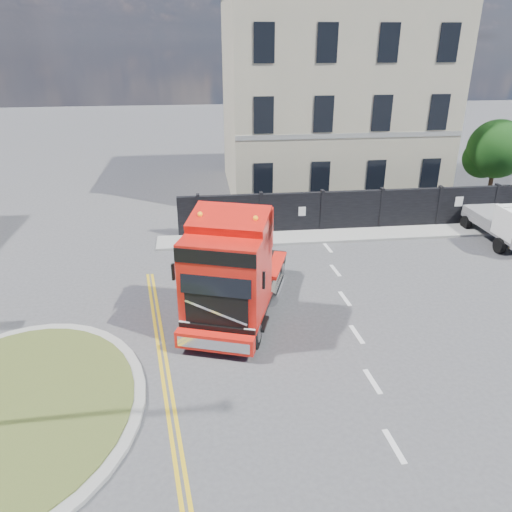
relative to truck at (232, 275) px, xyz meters
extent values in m
plane|color=#424244|center=(0.99, -0.95, -1.73)|extent=(120.00, 120.00, 0.00)
cylinder|color=gray|center=(-6.01, -3.95, -1.67)|extent=(6.80, 6.80, 0.12)
cylinder|color=#3D4D1E|center=(-6.01, -3.95, -1.59)|extent=(6.20, 6.20, 0.05)
cube|color=black|center=(6.99, 8.05, -0.73)|extent=(18.00, 0.25, 2.00)
cube|color=#B3AB8F|center=(6.99, 15.55, 3.77)|extent=(12.00, 10.00, 11.00)
cylinder|color=#382619|center=(15.49, 11.05, -0.53)|extent=(0.24, 0.24, 2.40)
sphere|color=black|center=(15.49, 11.05, 1.47)|extent=(3.20, 3.20, 3.20)
sphere|color=black|center=(14.99, 11.45, 0.87)|extent=(2.20, 2.20, 2.20)
cube|color=gray|center=(6.99, 7.15, -1.67)|extent=(20.00, 1.60, 0.12)
cube|color=black|center=(0.35, 1.03, -1.01)|extent=(4.19, 6.54, 0.44)
cube|color=red|center=(-0.19, -0.58, 0.35)|extent=(3.10, 3.16, 2.71)
cube|color=red|center=(0.13, 0.38, 1.46)|extent=(2.57, 1.60, 1.36)
cube|color=black|center=(-0.59, -1.75, 0.73)|extent=(2.04, 0.73, 1.02)
cube|color=red|center=(-0.69, -2.05, -1.20)|extent=(2.40, 1.09, 0.53)
cylinder|color=black|center=(-1.43, -0.98, -1.23)|extent=(0.61, 1.05, 1.01)
cylinder|color=gray|center=(-1.43, -0.98, -1.23)|extent=(0.51, 0.64, 0.55)
cylinder|color=black|center=(0.55, -1.65, -1.23)|extent=(0.61, 1.05, 1.01)
cylinder|color=gray|center=(0.55, -1.65, -1.23)|extent=(0.51, 0.64, 0.55)
cylinder|color=black|center=(-0.34, 2.28, -1.23)|extent=(0.61, 1.05, 1.01)
cylinder|color=gray|center=(-0.34, 2.28, -1.23)|extent=(0.51, 0.64, 0.55)
cylinder|color=black|center=(1.64, 1.61, -1.23)|extent=(0.61, 1.05, 1.01)
cylinder|color=gray|center=(1.64, 1.61, -1.23)|extent=(0.51, 0.64, 0.55)
cylinder|color=black|center=(0.03, 3.38, -1.23)|extent=(0.61, 1.05, 1.01)
cylinder|color=gray|center=(0.03, 3.38, -1.23)|extent=(0.51, 0.64, 0.55)
cylinder|color=black|center=(2.01, 2.71, -1.23)|extent=(0.61, 1.05, 1.01)
cylinder|color=gray|center=(2.01, 2.71, -1.23)|extent=(0.51, 0.64, 0.55)
cube|color=slate|center=(13.19, 5.89, -1.04)|extent=(1.98, 4.83, 0.25)
cylinder|color=black|center=(12.24, 4.39, -1.38)|extent=(0.25, 0.70, 0.70)
cylinder|color=black|center=(12.24, 7.39, -1.38)|extent=(0.25, 0.70, 0.70)
cylinder|color=black|center=(14.14, 7.39, -1.38)|extent=(0.25, 0.70, 0.70)
camera|label=1|loc=(-0.94, -14.67, 7.15)|focal=35.00mm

